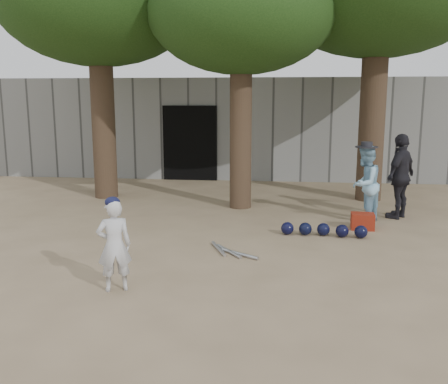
# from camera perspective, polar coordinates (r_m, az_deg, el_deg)

# --- Properties ---
(ground) EXTENTS (70.00, 70.00, 0.00)m
(ground) POSITION_cam_1_polar(r_m,az_deg,el_deg) (7.33, -5.63, -8.68)
(ground) COLOR #937C5E
(ground) RESTS_ON ground
(boy_player) EXTENTS (0.51, 0.43, 1.19)m
(boy_player) POSITION_cam_1_polar(r_m,az_deg,el_deg) (6.48, -12.44, -6.00)
(boy_player) COLOR silver
(boy_player) RESTS_ON ground
(spectator_blue) EXTENTS (0.88, 0.93, 1.52)m
(spectator_blue) POSITION_cam_1_polar(r_m,az_deg,el_deg) (10.15, 15.78, 0.87)
(spectator_blue) COLOR #8BBBD7
(spectator_blue) RESTS_ON ground
(spectator_dark) EXTENTS (0.95, 1.06, 1.72)m
(spectator_dark) POSITION_cam_1_polar(r_m,az_deg,el_deg) (10.71, 19.52, 1.71)
(spectator_dark) COLOR black
(spectator_dark) RESTS_ON ground
(red_bag) EXTENTS (0.44, 0.34, 0.30)m
(red_bag) POSITION_cam_1_polar(r_m,az_deg,el_deg) (9.70, 15.55, -3.25)
(red_bag) COLOR maroon
(red_bag) RESTS_ON ground
(back_building) EXTENTS (16.00, 5.24, 3.00)m
(back_building) POSITION_cam_1_polar(r_m,az_deg,el_deg) (17.17, 1.58, 7.64)
(back_building) COLOR gray
(back_building) RESTS_ON ground
(helmet_row) EXTENTS (1.51, 0.33, 0.23)m
(helmet_row) POSITION_cam_1_polar(r_m,az_deg,el_deg) (9.07, 11.31, -4.26)
(helmet_row) COLOR black
(helmet_row) RESTS_ON ground
(bat_pile) EXTENTS (0.84, 0.81, 0.06)m
(bat_pile) POSITION_cam_1_polar(r_m,az_deg,el_deg) (7.98, 0.57, -6.78)
(bat_pile) COLOR #ADAEB4
(bat_pile) RESTS_ON ground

